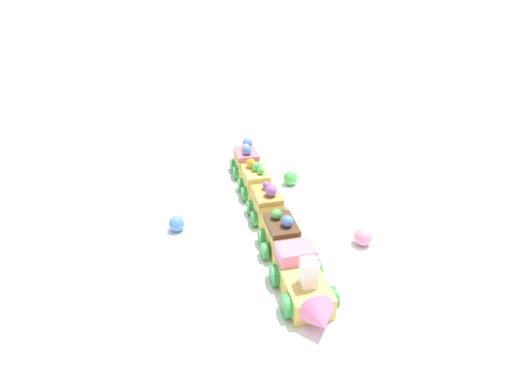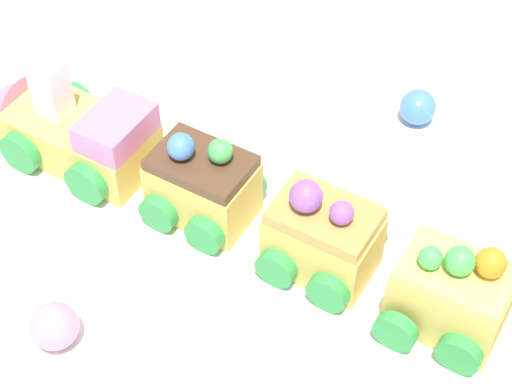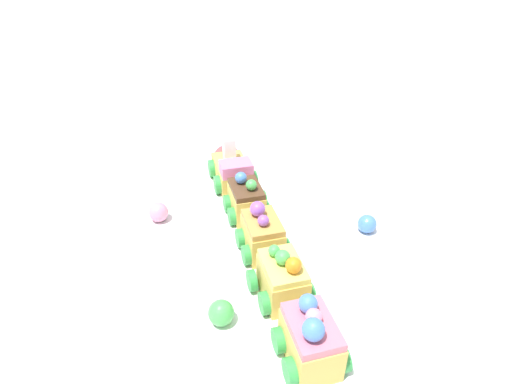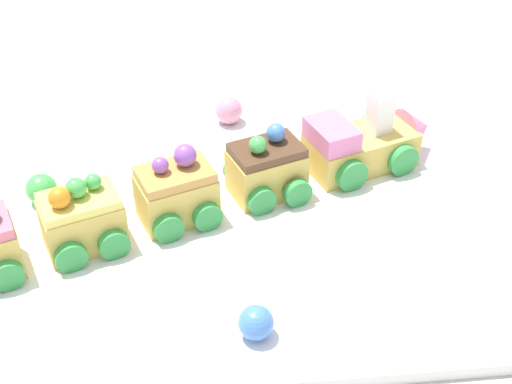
% 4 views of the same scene
% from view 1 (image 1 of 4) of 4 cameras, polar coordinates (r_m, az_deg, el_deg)
% --- Properties ---
extents(ground_plane, '(10.00, 10.00, 0.00)m').
position_cam_1_polar(ground_plane, '(0.71, 1.85, -6.12)').
color(ground_plane, beige).
extents(display_board, '(0.66, 0.41, 0.01)m').
position_cam_1_polar(display_board, '(0.70, 1.85, -5.72)').
color(display_board, white).
rests_on(display_board, ground_plane).
extents(cake_train_locomotive, '(0.15, 0.10, 0.08)m').
position_cam_1_polar(cake_train_locomotive, '(0.56, 7.01, -13.31)').
color(cake_train_locomotive, '#E0BC56').
rests_on(cake_train_locomotive, display_board).
extents(cake_car_chocolate, '(0.08, 0.08, 0.07)m').
position_cam_1_polar(cake_car_chocolate, '(0.64, 3.61, -6.21)').
color(cake_car_chocolate, '#E0BC56').
rests_on(cake_car_chocolate, display_board).
extents(cake_car_caramel, '(0.08, 0.08, 0.07)m').
position_cam_1_polar(cake_car_caramel, '(0.71, 1.57, -1.88)').
color(cake_car_caramel, '#E0BC56').
rests_on(cake_car_caramel, display_board).
extents(cake_car_lemon, '(0.08, 0.08, 0.07)m').
position_cam_1_polar(cake_car_lemon, '(0.79, -0.04, 1.45)').
color(cake_car_lemon, '#E0BC56').
rests_on(cake_car_lemon, display_board).
extents(cake_car_strawberry, '(0.08, 0.08, 0.08)m').
position_cam_1_polar(cake_car_strawberry, '(0.86, -1.36, 4.39)').
color(cake_car_strawberry, '#E0BC56').
rests_on(cake_car_strawberry, display_board).
extents(gumball_pink, '(0.03, 0.03, 0.03)m').
position_cam_1_polar(gumball_pink, '(0.68, 15.02, -6.18)').
color(gumball_pink, pink).
rests_on(gumball_pink, display_board).
extents(gumball_blue, '(0.03, 0.03, 0.03)m').
position_cam_1_polar(gumball_blue, '(0.70, -11.30, -4.45)').
color(gumball_blue, '#4C84E0').
rests_on(gumball_blue, display_board).
extents(gumball_green, '(0.03, 0.03, 0.03)m').
position_cam_1_polar(gumball_green, '(0.83, 4.93, 1.99)').
color(gumball_green, '#4CBC56').
rests_on(gumball_green, display_board).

